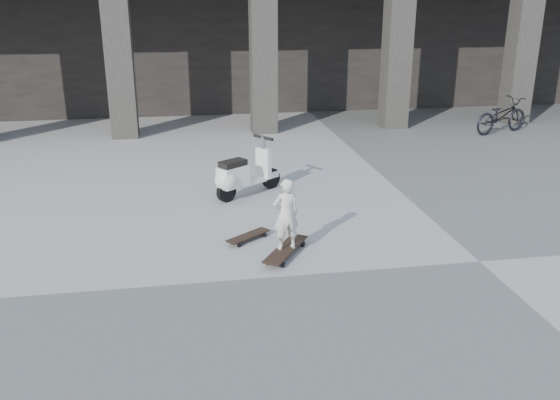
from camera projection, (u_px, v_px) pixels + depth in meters
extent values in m
plane|color=#535451|center=(480.00, 262.00, 8.12)|extent=(90.00, 90.00, 0.00)
cube|color=black|center=(292.00, 8.00, 20.16)|extent=(28.00, 6.00, 6.00)
cube|color=#2C2A25|center=(119.00, 57.00, 14.53)|extent=(0.65, 0.65, 4.00)
cube|color=#2C2A25|center=(263.00, 55.00, 15.09)|extent=(0.65, 0.65, 4.00)
cube|color=#2C2A25|center=(397.00, 52.00, 15.65)|extent=(0.65, 0.65, 4.00)
cube|color=#2C2A25|center=(521.00, 50.00, 16.21)|extent=(0.65, 0.65, 4.00)
cube|color=black|center=(286.00, 249.00, 8.28)|extent=(0.79, 1.05, 0.02)
cube|color=#B2B2B7|center=(296.00, 242.00, 8.62)|extent=(0.22, 0.17, 0.03)
cube|color=#B2B2B7|center=(275.00, 263.00, 7.97)|extent=(0.22, 0.17, 0.03)
cylinder|color=black|center=(289.00, 242.00, 8.67)|extent=(0.07, 0.09, 0.08)
cylinder|color=black|center=(303.00, 244.00, 8.59)|extent=(0.07, 0.09, 0.08)
cylinder|color=black|center=(268.00, 262.00, 8.01)|extent=(0.07, 0.09, 0.08)
cylinder|color=black|center=(283.00, 265.00, 7.93)|extent=(0.07, 0.09, 0.08)
cube|color=black|center=(248.00, 236.00, 8.78)|extent=(0.71, 0.60, 0.02)
cube|color=#B2B2B7|center=(261.00, 233.00, 8.97)|extent=(0.14, 0.16, 0.03)
cube|color=#B2B2B7|center=(235.00, 243.00, 8.61)|extent=(0.14, 0.16, 0.03)
cylinder|color=black|center=(257.00, 232.00, 9.03)|extent=(0.07, 0.06, 0.07)
cylinder|color=black|center=(265.00, 235.00, 8.92)|extent=(0.07, 0.06, 0.07)
cylinder|color=black|center=(231.00, 242.00, 8.67)|extent=(0.07, 0.06, 0.07)
cylinder|color=black|center=(239.00, 245.00, 8.56)|extent=(0.07, 0.06, 0.07)
imported|color=beige|center=(286.00, 214.00, 8.11)|extent=(0.41, 0.31, 1.01)
cylinder|color=black|center=(271.00, 178.00, 11.12)|extent=(0.37, 0.30, 0.38)
cylinder|color=black|center=(226.00, 191.00, 10.39)|extent=(0.37, 0.30, 0.38)
cube|color=silver|center=(251.00, 181.00, 10.75)|extent=(0.61, 0.54, 0.07)
cube|color=silver|center=(233.00, 176.00, 10.42)|extent=(0.61, 0.56, 0.37)
sphere|color=silver|center=(226.00, 180.00, 10.32)|extent=(0.40, 0.40, 0.40)
cube|color=black|center=(233.00, 163.00, 10.34)|extent=(0.54, 0.48, 0.10)
cube|color=silver|center=(264.00, 163.00, 10.88)|extent=(0.27, 0.32, 0.56)
cube|color=silver|center=(271.00, 174.00, 11.09)|extent=(0.31, 0.28, 0.12)
cylinder|color=#B2B2B7|center=(263.00, 144.00, 10.76)|extent=(0.12, 0.12, 0.29)
cylinder|color=black|center=(263.00, 137.00, 10.72)|extent=(0.33, 0.42, 0.06)
sphere|color=white|center=(266.00, 150.00, 10.84)|extent=(0.12, 0.12, 0.12)
imported|color=black|center=(501.00, 116.00, 15.43)|extent=(1.86, 1.17, 0.92)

